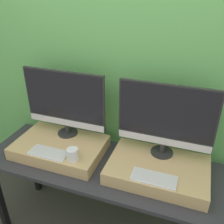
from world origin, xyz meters
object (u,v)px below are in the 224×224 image
(monitor_left, at_px, (65,101))
(mug, at_px, (73,154))
(keyboard_right, at_px, (154,178))
(keyboard_left, at_px, (49,153))
(monitor_right, at_px, (166,118))

(monitor_left, distance_m, mug, 0.44)
(monitor_left, xyz_separation_m, mug, (0.20, -0.29, -0.26))
(keyboard_right, bearing_deg, mug, 180.00)
(keyboard_left, xyz_separation_m, keyboard_right, (0.79, 0.00, 0.00))
(mug, xyz_separation_m, monitor_right, (0.59, 0.29, 0.26))
(monitor_left, xyz_separation_m, keyboard_left, (0.00, -0.29, -0.29))
(monitor_left, relative_size, monitor_right, 1.00)
(monitor_right, bearing_deg, keyboard_left, -159.66)
(mug, bearing_deg, keyboard_right, -0.00)
(monitor_left, height_order, keyboard_right, monitor_left)
(monitor_right, bearing_deg, monitor_left, 180.00)
(keyboard_left, relative_size, mug, 3.21)
(keyboard_left, height_order, monitor_right, monitor_right)
(monitor_right, xyz_separation_m, keyboard_right, (-0.00, -0.29, -0.29))
(mug, height_order, keyboard_right, mug)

